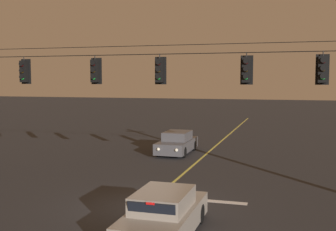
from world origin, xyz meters
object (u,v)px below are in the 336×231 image
Objects in this scene: car_oncoming_lead at (177,143)px; traffic_light_centre at (159,70)px; traffic_light_right_inner at (246,70)px; car_waiting_near_lane at (164,215)px; traffic_light_leftmost at (24,71)px; traffic_light_left_inner at (95,71)px; traffic_light_rightmost at (323,69)px.

traffic_light_centre is at bearing -79.08° from car_oncoming_lead.
car_oncoming_lead is (-5.30, 9.43, -4.41)m from traffic_light_right_inner.
car_waiting_near_lane is at bearing -112.54° from traffic_light_right_inner.
car_oncoming_lead is (4.55, 9.43, -4.41)m from traffic_light_leftmost.
traffic_light_centre is 0.28× the size of car_waiting_near_lane.
traffic_light_leftmost is 1.00× the size of traffic_light_left_inner.
traffic_light_right_inner is 11.68m from car_oncoming_lead.
car_waiting_near_lane is at bearing -70.97° from traffic_light_centre.
traffic_light_right_inner is 6.63m from car_waiting_near_lane.
traffic_light_centre is 6.55m from car_waiting_near_lane.
traffic_light_rightmost is (9.11, 0.00, 0.00)m from traffic_light_left_inner.
traffic_light_left_inner is at bearing 180.00° from traffic_light_rightmost.
car_oncoming_lead is at bearing 64.24° from traffic_light_leftmost.
traffic_light_right_inner is at bearing -60.68° from car_oncoming_lead.
traffic_light_left_inner is at bearing 134.25° from car_waiting_near_lane.
traffic_light_rightmost reaches higher than car_oncoming_lead.
traffic_light_rightmost is at bearing -49.54° from car_oncoming_lead.
car_waiting_near_lane is (7.95, -4.58, -4.41)m from traffic_light_leftmost.
traffic_light_rightmost reaches higher than car_waiting_near_lane.
traffic_light_rightmost is at bearing 44.57° from car_waiting_near_lane.
traffic_light_left_inner and traffic_light_right_inner have the same top height.
car_oncoming_lead is at bearing 103.63° from car_waiting_near_lane.
car_waiting_near_lane is 14.42m from car_oncoming_lead.
traffic_light_leftmost is 10.18m from car_waiting_near_lane.
traffic_light_centre and traffic_light_right_inner have the same top height.
traffic_light_leftmost is 1.00× the size of traffic_light_rightmost.
traffic_light_centre and traffic_light_rightmost have the same top height.
traffic_light_rightmost is (12.60, 0.00, 0.00)m from traffic_light_leftmost.
traffic_light_rightmost is at bearing 0.00° from traffic_light_leftmost.
car_waiting_near_lane is (1.58, -4.58, -4.41)m from traffic_light_centre.
traffic_light_centre is at bearing 0.00° from traffic_light_leftmost.
traffic_light_left_inner is 0.28× the size of car_waiting_near_lane.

